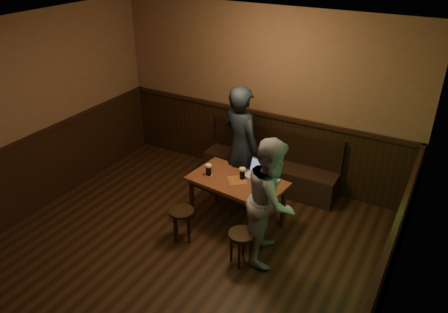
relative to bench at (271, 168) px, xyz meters
name	(u,v)px	position (x,y,z in m)	size (l,w,h in m)	color
room	(156,188)	(-0.32, -2.53, 0.89)	(5.04, 6.04, 2.84)	black
bench	(271,168)	(0.00, 0.00, 0.00)	(2.20, 0.50, 0.95)	black
pub_table	(237,186)	(0.00, -1.18, 0.29)	(1.38, 0.88, 0.70)	brown
stool_left	(182,216)	(-0.47, -1.87, 0.05)	(0.42, 0.42, 0.46)	black
stool_right	(241,239)	(0.45, -1.91, 0.05)	(0.41, 0.41, 0.45)	black
pint_left	(209,170)	(-0.41, -1.26, 0.47)	(0.11, 0.11, 0.17)	#B91635
pint_mid	(242,173)	(0.04, -1.11, 0.47)	(0.11, 0.11, 0.17)	#B91635
pint_right	(263,187)	(0.43, -1.27, 0.46)	(0.09, 0.09, 0.14)	#B91635
laptop	(256,172)	(0.18, -0.96, 0.44)	(0.38, 0.34, 0.22)	silver
menu	(267,198)	(0.55, -1.40, 0.39)	(0.22, 0.15, 0.00)	silver
person_suit	(241,147)	(-0.20, -0.69, 0.62)	(0.68, 0.45, 1.87)	black
person_grey	(271,200)	(0.68, -1.58, 0.51)	(0.80, 0.62, 1.64)	#929398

